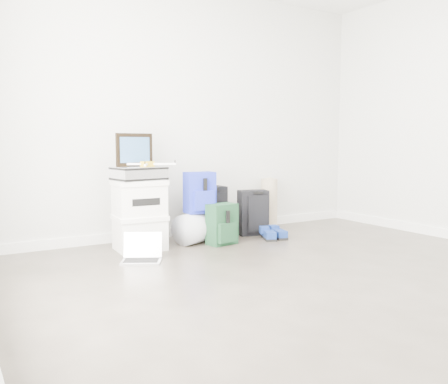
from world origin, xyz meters
TOP-DOWN VIEW (x-y plane):
  - ground at (0.00, 0.00)m, footprint 5.00×5.00m
  - room_envelope at (0.00, 0.02)m, footprint 4.52×5.02m
  - boxes_stack at (-0.78, 2.04)m, footprint 0.49×0.40m
  - briefcase at (-0.78, 2.04)m, footprint 0.49×0.39m
  - painting at (-0.78, 2.14)m, footprint 0.41×0.15m
  - drone at (-0.70, 2.02)m, footprint 0.50×0.50m
  - duffel_bag at (-0.13, 2.05)m, footprint 0.58×0.48m
  - blue_backpack at (-0.13, 2.02)m, footprint 0.31×0.23m
  - large_suitcase at (0.05, 2.17)m, footprint 0.36×0.23m
  - green_backpack at (0.02, 1.83)m, footprint 0.32×0.26m
  - carry_on at (0.57, 2.08)m, footprint 0.35×0.27m
  - shoes at (0.63, 1.79)m, footprint 0.32×0.30m
  - rolled_rug at (0.98, 2.34)m, footprint 0.19×0.19m
  - laptop at (-0.93, 1.62)m, footprint 0.41×0.37m

SIDE VIEW (x-z plane):
  - ground at x=0.00m, z-range 0.00..0.00m
  - shoes at x=0.63m, z-range 0.00..0.09m
  - laptop at x=-0.93m, z-range -0.06..0.18m
  - duffel_bag at x=-0.13m, z-range 0.00..0.31m
  - green_backpack at x=0.02m, z-range -0.01..0.41m
  - carry_on at x=0.57m, z-range 0.00..0.50m
  - large_suitcase at x=0.05m, z-range 0.00..0.56m
  - rolled_rug at x=0.98m, z-range 0.00..0.59m
  - boxes_stack at x=-0.78m, z-range 0.00..0.67m
  - blue_backpack at x=-0.13m, z-range 0.30..0.72m
  - briefcase at x=-0.78m, z-range 0.67..0.80m
  - drone at x=-0.70m, z-range 0.80..0.85m
  - painting at x=-0.78m, z-range 0.80..1.12m
  - room_envelope at x=0.00m, z-range 0.37..3.08m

